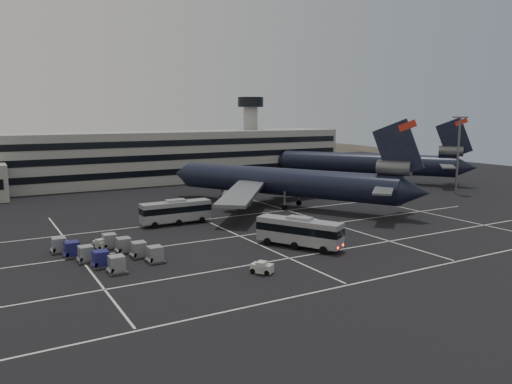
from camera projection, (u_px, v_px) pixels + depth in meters
ground at (286, 237)px, 77.33m from camera, size 260.00×260.00×0.00m
lane_markings at (288, 235)px, 78.42m from camera, size 90.00×55.62×0.01m
terminal at (134, 158)px, 135.84m from camera, size 125.00×26.00×24.00m
hills at (120, 181)px, 233.84m from camera, size 352.00×180.00×44.00m
lightpole_right at (459, 144)px, 116.80m from camera, size 2.40×2.40×18.28m
trijet_main at (286, 182)px, 101.24m from camera, size 42.17×52.82×18.08m
trijet_far at (368, 162)px, 139.61m from camera, size 38.73×50.13×18.08m
bus_near at (299, 231)px, 70.85m from camera, size 8.60×12.46×4.45m
bus_far at (176, 211)px, 85.96m from camera, size 12.23×3.18×4.31m
tug_a at (101, 244)px, 70.45m from camera, size 2.02×2.61×1.49m
tug_b at (263, 268)px, 59.51m from camera, size 2.69×2.90×1.61m
uld_cluster at (107, 251)px, 65.40m from camera, size 12.87×16.01×2.11m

